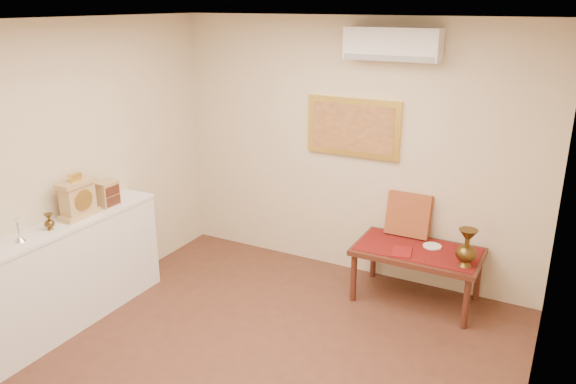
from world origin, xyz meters
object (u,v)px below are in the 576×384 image
Objects in this scene: wooden_chest at (107,193)px; low_table at (418,256)px; mantel_clock at (78,199)px; brass_urn_tall at (467,244)px; display_ledge at (68,275)px.

low_table is (2.66, 1.33, -0.62)m from wooden_chest.
brass_urn_tall is at bearing 25.64° from mantel_clock.
brass_urn_tall is 3.36m from wooden_chest.
display_ledge is at bearing -151.40° from brass_urn_tall.
brass_urn_tall is 3.60m from display_ledge.
wooden_chest is at bearing 88.25° from display_ledge.
wooden_chest reaches higher than display_ledge.
wooden_chest is (0.02, 0.55, 0.61)m from display_ledge.
low_table is at bearing 26.61° from wooden_chest.
mantel_clock is 1.68× the size of wooden_chest.
display_ledge is at bearing -144.90° from low_table.
mantel_clock is at bearing -154.36° from brass_urn_tall.
low_table is (2.67, 1.67, -0.67)m from mantel_clock.
display_ledge is (-3.15, -1.72, -0.28)m from brass_urn_tall.
mantel_clock reaches higher than low_table.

